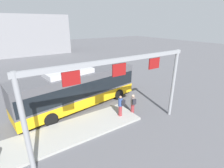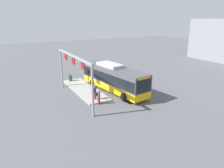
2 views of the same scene
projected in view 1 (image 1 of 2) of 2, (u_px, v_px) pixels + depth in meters
ground_plane at (80, 106)px, 14.77m from camera, size 120.00×120.00×0.00m
platform_curb at (71, 131)px, 11.17m from camera, size 10.00×2.80×0.16m
bus_main at (79, 87)px, 14.14m from camera, size 10.93×3.99×3.46m
person_boarding at (133, 104)px, 13.23m from camera, size 0.46×0.59×1.67m
person_waiting_near at (121, 105)px, 12.63m from camera, size 0.51×0.60×1.67m
platform_sign_gantry at (119, 81)px, 9.50m from camera, size 10.56×0.24×5.20m
station_building at (16, 35)px, 36.83m from camera, size 22.05×8.00×8.68m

